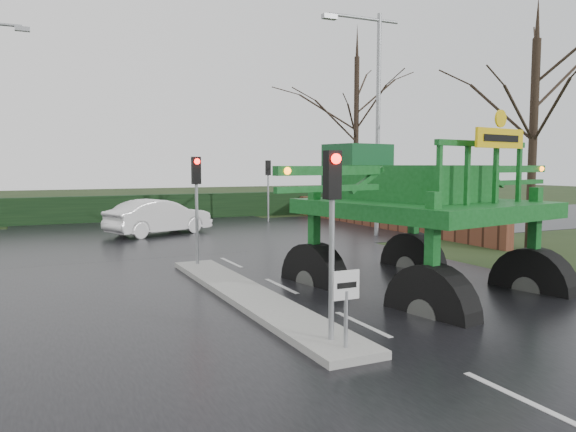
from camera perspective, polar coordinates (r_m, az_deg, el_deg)
name	(u,v)px	position (r m, az deg, el deg)	size (l,w,h in m)	color
ground	(362,325)	(11.81, 7.53, -10.93)	(140.00, 140.00, 0.00)	black
road_main	(213,254)	(20.73, -7.63, -3.90)	(14.00, 80.00, 0.02)	black
road_cross	(173,236)	(26.45, -11.58, -1.98)	(80.00, 12.00, 0.02)	black
median_island	(250,296)	(13.80, -3.93, -8.15)	(1.20, 10.00, 0.16)	gray
hedge_row	(140,208)	(34.17, -14.79, 0.82)	(44.00, 0.90, 1.50)	black
brick_wall	(365,214)	(30.60, 7.87, 0.17)	(0.40, 20.00, 1.20)	#592D1E
keep_left_sign	(346,296)	(9.64, 5.92, -8.11)	(0.50, 0.07, 1.35)	gray
traffic_signal_near	(332,204)	(9.83, 4.52, 1.20)	(0.26, 0.33, 3.52)	gray
traffic_signal_mid	(196,187)	(17.70, -9.28, 2.94)	(0.26, 0.33, 3.52)	gray
traffic_signal_far	(268,177)	(32.14, -2.04, 4.01)	(0.26, 0.33, 3.52)	gray
street_light_right	(373,104)	(26.01, 8.59, 11.16)	(3.85, 0.30, 10.00)	gray
tree_right_near	(534,114)	(23.59, 23.71, 9.46)	(5.60, 5.60, 9.64)	black
tree_right_far	(356,113)	(36.18, 6.96, 10.30)	(7.00, 7.00, 12.05)	black
crop_sprayer	(424,192)	(12.58, 13.64, 2.35)	(9.98, 7.09, 5.66)	black
white_sedan	(159,235)	(26.99, -12.93, -1.87)	(1.74, 4.99, 1.64)	white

